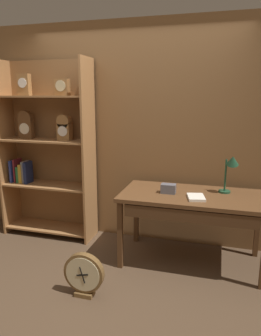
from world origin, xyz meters
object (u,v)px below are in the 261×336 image
bookshelf (47,151)px  open_repair_manual (196,197)px  toolbox_small (168,189)px  desk_lamp (231,167)px  workbench (192,202)px  round_clock_large (84,274)px

bookshelf → open_repair_manual: 1.95m
toolbox_small → bookshelf: bearing=169.0°
desk_lamp → open_repair_manual: desk_lamp is taller
desk_lamp → toolbox_small: desk_lamp is taller
workbench → desk_lamp: size_ratio=3.49×
toolbox_small → open_repair_manual: size_ratio=0.69×
bookshelf → round_clock_large: bookshelf is taller
bookshelf → workbench: (1.84, -0.30, -0.40)m
open_repair_manual → desk_lamp: bearing=25.9°
round_clock_large → workbench: bearing=44.8°
bookshelf → round_clock_large: size_ratio=5.32×
bookshelf → desk_lamp: bookshelf is taller
bookshelf → desk_lamp: size_ratio=5.15×
desk_lamp → round_clock_large: bearing=-140.7°
open_repair_manual → round_clock_large: open_repair_manual is taller
bookshelf → open_repair_manual: size_ratio=9.90×
workbench → round_clock_large: (-0.85, -0.84, -0.48)m
bookshelf → toolbox_small: size_ratio=14.41×
workbench → desk_lamp: (0.36, 0.15, 0.36)m
round_clock_large → open_repair_manual: bearing=39.6°
workbench → round_clock_large: 1.29m
bookshelf → desk_lamp: (2.20, -0.16, -0.04)m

